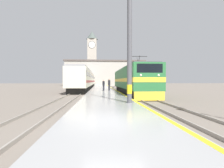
% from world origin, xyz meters
% --- Properties ---
extents(ground_plane, '(200.00, 200.00, 0.00)m').
position_xyz_m(ground_plane, '(0.00, 30.00, 0.00)').
color(ground_plane, '#70665B').
extents(platform, '(4.17, 140.00, 0.40)m').
position_xyz_m(platform, '(0.00, 25.00, 0.20)').
color(platform, '#999999').
rests_on(platform, ground).
extents(rail_track_near, '(2.84, 140.00, 0.16)m').
position_xyz_m(rail_track_near, '(3.82, 25.00, 0.03)').
color(rail_track_near, '#70665B').
rests_on(rail_track_near, ground).
extents(rail_track_far, '(2.84, 140.00, 0.16)m').
position_xyz_m(rail_track_far, '(-3.75, 25.00, 0.03)').
color(rail_track_far, '#70665B').
rests_on(rail_track_far, ground).
extents(locomotive_train, '(2.92, 18.35, 4.65)m').
position_xyz_m(locomotive_train, '(3.82, 17.71, 1.88)').
color(locomotive_train, black).
rests_on(locomotive_train, ground).
extents(passenger_train, '(2.92, 42.18, 3.93)m').
position_xyz_m(passenger_train, '(-3.75, 36.99, 2.12)').
color(passenger_train, black).
rests_on(passenger_train, ground).
extents(catenary_mast, '(2.76, 0.33, 8.80)m').
position_xyz_m(catenary_mast, '(1.44, 4.89, 4.72)').
color(catenary_mast, '#4C4C51').
rests_on(catenary_mast, platform).
extents(person_on_platform, '(0.34, 0.34, 1.61)m').
position_xyz_m(person_on_platform, '(0.02, 19.45, 1.23)').
color(person_on_platform, '#23232D').
rests_on(person_on_platform, platform).
extents(second_waiting_passenger, '(0.34, 0.34, 1.78)m').
position_xyz_m(second_waiting_passenger, '(0.86, 19.68, 1.34)').
color(second_waiting_passenger, '#23232D').
rests_on(second_waiting_passenger, platform).
extents(clock_tower, '(4.69, 4.69, 22.67)m').
position_xyz_m(clock_tower, '(-3.68, 67.56, 12.10)').
color(clock_tower, '#ADA393').
rests_on(clock_tower, ground).
extents(station_building, '(29.34, 9.54, 9.38)m').
position_xyz_m(station_building, '(1.48, 60.07, 4.71)').
color(station_building, '#A8A399').
rests_on(station_building, ground).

